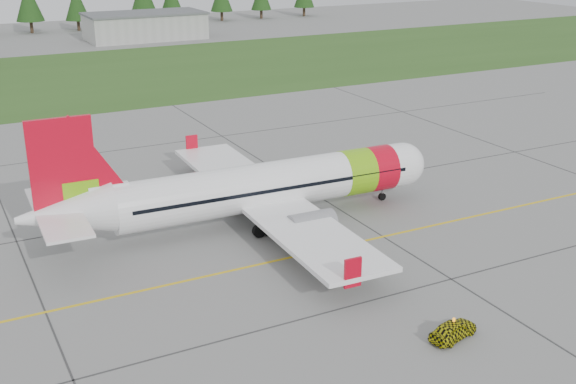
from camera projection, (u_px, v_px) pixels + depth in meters
ground at (322, 314)px, 44.06m from camera, size 320.00×320.00×0.00m
aircraft at (261, 187)px, 56.88m from camera, size 33.67×30.94×10.20m
follow_me_car at (454, 313)px, 40.88m from camera, size 1.40×1.54×3.27m
grass_strip at (59, 79)px, 112.36m from camera, size 320.00×50.00×0.03m
taxi_guideline at (265, 263)px, 50.72m from camera, size 120.00×0.25×0.02m
hangar_east at (145, 27)px, 152.29m from camera, size 24.00×12.00×5.20m
treeline at (6, 12)px, 157.28m from camera, size 160.00×8.00×10.00m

